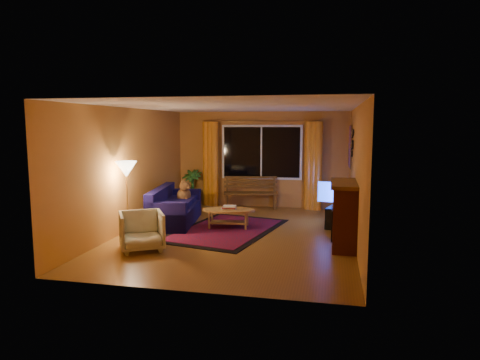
% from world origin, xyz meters
% --- Properties ---
extents(floor, '(4.50, 6.00, 0.02)m').
position_xyz_m(floor, '(0.00, 0.00, -0.01)').
color(floor, brown).
rests_on(floor, ground).
extents(ceiling, '(4.50, 6.00, 0.02)m').
position_xyz_m(ceiling, '(0.00, 0.00, 2.51)').
color(ceiling, white).
rests_on(ceiling, ground).
extents(wall_back, '(4.50, 0.02, 2.50)m').
position_xyz_m(wall_back, '(0.00, 3.01, 1.25)').
color(wall_back, '#C48136').
rests_on(wall_back, ground).
extents(wall_left, '(0.02, 6.00, 2.50)m').
position_xyz_m(wall_left, '(-2.26, 0.00, 1.25)').
color(wall_left, '#C48136').
rests_on(wall_left, ground).
extents(wall_right, '(0.02, 6.00, 2.50)m').
position_xyz_m(wall_right, '(2.26, 0.00, 1.25)').
color(wall_right, '#C48136').
rests_on(wall_right, ground).
extents(window, '(2.00, 0.02, 1.30)m').
position_xyz_m(window, '(0.00, 2.94, 1.45)').
color(window, black).
rests_on(window, wall_back).
extents(curtain_rod, '(3.20, 0.03, 0.03)m').
position_xyz_m(curtain_rod, '(0.00, 2.90, 2.25)').
color(curtain_rod, '#BF8C3F').
rests_on(curtain_rod, wall_back).
extents(curtain_left, '(0.36, 0.36, 2.24)m').
position_xyz_m(curtain_left, '(-1.35, 2.88, 1.12)').
color(curtain_left, orange).
rests_on(curtain_left, ground).
extents(curtain_right, '(0.36, 0.36, 2.24)m').
position_xyz_m(curtain_right, '(1.35, 2.88, 1.12)').
color(curtain_right, orange).
rests_on(curtain_right, ground).
extents(bench, '(1.43, 0.67, 0.41)m').
position_xyz_m(bench, '(-0.22, 2.61, 0.21)').
color(bench, '#503312').
rests_on(bench, ground).
extents(potted_plant, '(0.59, 0.59, 0.96)m').
position_xyz_m(potted_plant, '(-1.85, 2.75, 0.48)').
color(potted_plant, '#235B1E').
rests_on(potted_plant, ground).
extents(sofa, '(1.12, 2.05, 0.79)m').
position_xyz_m(sofa, '(-1.53, 0.64, 0.39)').
color(sofa, '#100B43').
rests_on(sofa, ground).
extents(dog, '(0.37, 0.49, 0.50)m').
position_xyz_m(dog, '(-1.48, 1.08, 0.64)').
color(dog, brown).
rests_on(dog, sofa).
extents(armchair, '(0.96, 0.95, 0.74)m').
position_xyz_m(armchair, '(-1.38, -1.38, 0.37)').
color(armchair, beige).
rests_on(armchair, ground).
extents(floor_lamp, '(0.25, 0.25, 1.47)m').
position_xyz_m(floor_lamp, '(-2.00, -0.66, 0.73)').
color(floor_lamp, '#BF8C3F').
rests_on(floor_lamp, ground).
extents(rug, '(2.35, 3.14, 0.02)m').
position_xyz_m(rug, '(-0.29, 0.27, 0.01)').
color(rug, maroon).
rests_on(rug, ground).
extents(coffee_table, '(1.22, 1.22, 0.40)m').
position_xyz_m(coffee_table, '(-0.29, 0.49, 0.20)').
color(coffee_table, '#B1803C').
rests_on(coffee_table, ground).
extents(tv_console, '(0.61, 1.12, 0.44)m').
position_xyz_m(tv_console, '(2.00, 1.22, 0.22)').
color(tv_console, black).
rests_on(tv_console, ground).
extents(television, '(0.30, 0.96, 0.55)m').
position_xyz_m(television, '(2.00, 1.22, 0.72)').
color(television, black).
rests_on(television, tv_console).
extents(fireplace, '(0.40, 1.20, 1.10)m').
position_xyz_m(fireplace, '(2.05, -0.40, 0.55)').
color(fireplace, maroon).
rests_on(fireplace, ground).
extents(mirror_cluster, '(0.06, 0.60, 0.56)m').
position_xyz_m(mirror_cluster, '(2.21, 1.30, 1.80)').
color(mirror_cluster, black).
rests_on(mirror_cluster, wall_right).
extents(painting, '(0.04, 0.76, 0.96)m').
position_xyz_m(painting, '(2.22, 2.45, 1.65)').
color(painting, '#D04530').
rests_on(painting, wall_right).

